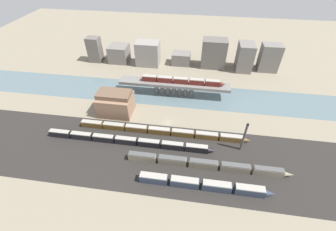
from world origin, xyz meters
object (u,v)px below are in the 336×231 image
at_px(train_yard_near, 204,185).
at_px(train_yard_far, 128,141).
at_px(train_on_bridge, 183,81).
at_px(train_yard_mid, 206,164).
at_px(signal_tower, 244,137).
at_px(warehouse_building, 116,103).
at_px(train_yard_outer, 162,131).

bearing_deg(train_yard_near, train_yard_far, 152.56).
bearing_deg(train_on_bridge, train_yard_mid, -73.63).
bearing_deg(train_on_bridge, train_yard_near, -76.77).
bearing_deg(signal_tower, train_yard_far, -175.51).
height_order(train_on_bridge, train_yard_near, train_on_bridge).
bearing_deg(train_yard_near, warehouse_building, 140.14).
relative_size(train_yard_outer, signal_tower, 5.32).
height_order(train_yard_far, warehouse_building, warehouse_building).
xyz_separation_m(warehouse_building, signal_tower, (68.22, -18.79, 1.52)).
distance_m(train_yard_mid, signal_tower, 22.02).
distance_m(train_yard_near, train_yard_outer, 36.52).
relative_size(train_yard_near, train_yard_far, 0.66).
height_order(train_yard_mid, train_yard_far, train_yard_mid).
distance_m(train_yard_outer, warehouse_building, 32.16).
bearing_deg(warehouse_building, train_yard_mid, -31.80).
bearing_deg(warehouse_building, train_yard_outer, -25.50).
distance_m(train_yard_far, train_yard_outer, 17.90).
bearing_deg(train_yard_outer, train_yard_mid, -38.60).
distance_m(train_on_bridge, warehouse_building, 42.51).
xyz_separation_m(train_yard_outer, warehouse_building, (-28.69, 13.68, 4.88)).
bearing_deg(train_yard_outer, train_yard_far, -148.29).
bearing_deg(train_yard_mid, train_yard_outer, 141.40).
relative_size(train_on_bridge, signal_tower, 3.06).
xyz_separation_m(train_on_bridge, warehouse_building, (-35.64, -22.82, -4.03)).
height_order(train_yard_near, warehouse_building, warehouse_building).
xyz_separation_m(train_yard_far, warehouse_building, (-13.46, 23.09, 4.75)).
bearing_deg(signal_tower, train_yard_near, -125.88).
relative_size(train_yard_near, signal_tower, 3.31).
bearing_deg(train_yard_far, train_on_bridge, 64.23).
bearing_deg(train_yard_outer, signal_tower, -7.37).
xyz_separation_m(train_yard_near, warehouse_building, (-51.01, 42.58, 4.56)).
relative_size(train_on_bridge, train_yard_mid, 0.70).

